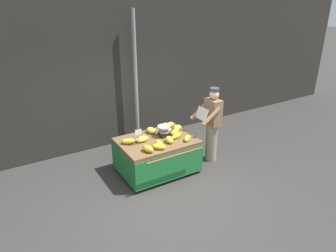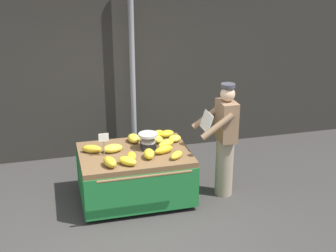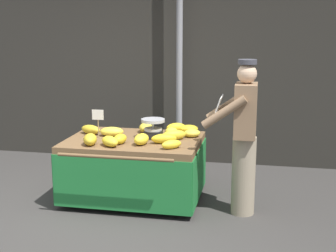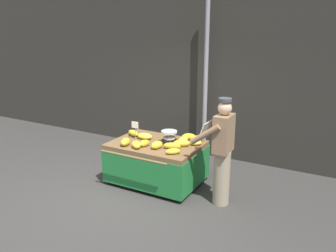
{
  "view_description": "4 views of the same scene",
  "coord_description": "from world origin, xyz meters",
  "px_view_note": "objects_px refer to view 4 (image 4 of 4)",
  "views": [
    {
      "loc": [
        -2.55,
        -4.3,
        3.63
      ],
      "look_at": [
        0.61,
        0.99,
        0.95
      ],
      "focal_mm": 33.75,
      "sensor_mm": 36.0,
      "label": 1
    },
    {
      "loc": [
        -0.81,
        -5.2,
        3.53
      ],
      "look_at": [
        0.79,
        0.93,
        1.09
      ],
      "focal_mm": 50.81,
      "sensor_mm": 36.0,
      "label": 2
    },
    {
      "loc": [
        1.75,
        -4.35,
        2.07
      ],
      "look_at": [
        0.71,
        0.82,
        0.94
      ],
      "focal_mm": 50.48,
      "sensor_mm": 36.0,
      "label": 3
    },
    {
      "loc": [
        3.21,
        -3.98,
        2.69
      ],
      "look_at": [
        0.48,
        0.96,
        1.07
      ],
      "focal_mm": 36.16,
      "sensor_mm": 36.0,
      "label": 4
    }
  ],
  "objects_px": {
    "banana_cart": "(156,154)",
    "banana_bunch_12": "(182,143)",
    "price_sign": "(135,127)",
    "banana_bunch_3": "(136,145)",
    "banana_bunch_13": "(125,142)",
    "banana_bunch_5": "(189,137)",
    "street_pole": "(205,83)",
    "banana_bunch_9": "(173,151)",
    "banana_bunch_1": "(196,142)",
    "banana_bunch_0": "(157,145)",
    "banana_bunch_2": "(169,135)",
    "weighing_scale": "(169,137)",
    "banana_bunch_7": "(197,138)",
    "banana_bunch_6": "(144,143)",
    "banana_bunch_8": "(172,146)",
    "banana_bunch_4": "(145,136)",
    "vendor_person": "(222,152)",
    "banana_bunch_11": "(133,133)"
  },
  "relations": [
    {
      "from": "banana_cart",
      "to": "banana_bunch_6",
      "type": "distance_m",
      "value": 0.37
    },
    {
      "from": "price_sign",
      "to": "banana_bunch_11",
      "type": "distance_m",
      "value": 0.3
    },
    {
      "from": "weighing_scale",
      "to": "banana_bunch_2",
      "type": "xyz_separation_m",
      "value": [
        -0.16,
        0.28,
        -0.06
      ]
    },
    {
      "from": "banana_bunch_1",
      "to": "banana_bunch_4",
      "type": "xyz_separation_m",
      "value": [
        -0.96,
        -0.16,
        0.01
      ]
    },
    {
      "from": "price_sign",
      "to": "banana_bunch_5",
      "type": "bearing_deg",
      "value": 27.68
    },
    {
      "from": "banana_bunch_5",
      "to": "banana_bunch_7",
      "type": "bearing_deg",
      "value": 5.54
    },
    {
      "from": "price_sign",
      "to": "vendor_person",
      "type": "height_order",
      "value": "vendor_person"
    },
    {
      "from": "weighing_scale",
      "to": "banana_bunch_0",
      "type": "relative_size",
      "value": 1.17
    },
    {
      "from": "banana_bunch_0",
      "to": "banana_bunch_2",
      "type": "distance_m",
      "value": 0.61
    },
    {
      "from": "banana_bunch_7",
      "to": "banana_bunch_3",
      "type": "bearing_deg",
      "value": -132.38
    },
    {
      "from": "price_sign",
      "to": "banana_bunch_3",
      "type": "bearing_deg",
      "value": -53.85
    },
    {
      "from": "banana_bunch_4",
      "to": "banana_bunch_7",
      "type": "height_order",
      "value": "banana_bunch_4"
    },
    {
      "from": "banana_cart",
      "to": "banana_bunch_12",
      "type": "xyz_separation_m",
      "value": [
        0.48,
        0.05,
        0.26
      ]
    },
    {
      "from": "banana_bunch_0",
      "to": "banana_bunch_4",
      "type": "relative_size",
      "value": 0.84
    },
    {
      "from": "price_sign",
      "to": "banana_bunch_4",
      "type": "xyz_separation_m",
      "value": [
        0.13,
        0.11,
        -0.19
      ]
    },
    {
      "from": "banana_bunch_0",
      "to": "banana_bunch_6",
      "type": "xyz_separation_m",
      "value": [
        -0.25,
        -0.01,
        -0.01
      ]
    },
    {
      "from": "banana_bunch_8",
      "to": "banana_bunch_9",
      "type": "height_order",
      "value": "banana_bunch_8"
    },
    {
      "from": "banana_bunch_13",
      "to": "banana_bunch_6",
      "type": "bearing_deg",
      "value": 21.3
    },
    {
      "from": "weighing_scale",
      "to": "banana_bunch_6",
      "type": "xyz_separation_m",
      "value": [
        -0.31,
        -0.33,
        -0.06
      ]
    },
    {
      "from": "banana_bunch_3",
      "to": "price_sign",
      "type": "bearing_deg",
      "value": 126.15
    },
    {
      "from": "banana_bunch_11",
      "to": "banana_bunch_13",
      "type": "relative_size",
      "value": 1.08
    },
    {
      "from": "street_pole",
      "to": "banana_bunch_13",
      "type": "height_order",
      "value": "street_pole"
    },
    {
      "from": "price_sign",
      "to": "banana_bunch_8",
      "type": "relative_size",
      "value": 1.17
    },
    {
      "from": "banana_bunch_2",
      "to": "banana_bunch_7",
      "type": "distance_m",
      "value": 0.53
    },
    {
      "from": "banana_cart",
      "to": "banana_bunch_13",
      "type": "height_order",
      "value": "banana_bunch_13"
    },
    {
      "from": "banana_bunch_2",
      "to": "banana_bunch_7",
      "type": "relative_size",
      "value": 1.07
    },
    {
      "from": "banana_bunch_12",
      "to": "vendor_person",
      "type": "height_order",
      "value": "vendor_person"
    },
    {
      "from": "banana_cart",
      "to": "weighing_scale",
      "type": "relative_size",
      "value": 5.67
    },
    {
      "from": "banana_bunch_0",
      "to": "banana_bunch_2",
      "type": "relative_size",
      "value": 0.96
    },
    {
      "from": "weighing_scale",
      "to": "banana_bunch_4",
      "type": "height_order",
      "value": "weighing_scale"
    },
    {
      "from": "banana_bunch_4",
      "to": "banana_bunch_6",
      "type": "height_order",
      "value": "banana_bunch_4"
    },
    {
      "from": "banana_bunch_8",
      "to": "banana_bunch_12",
      "type": "xyz_separation_m",
      "value": [
        0.08,
        0.19,
        0.0
      ]
    },
    {
      "from": "banana_bunch_4",
      "to": "vendor_person",
      "type": "distance_m",
      "value": 1.61
    },
    {
      "from": "banana_bunch_9",
      "to": "banana_bunch_12",
      "type": "xyz_separation_m",
      "value": [
        -0.05,
        0.4,
        0.01
      ]
    },
    {
      "from": "banana_cart",
      "to": "banana_bunch_0",
      "type": "bearing_deg",
      "value": -57.4
    },
    {
      "from": "street_pole",
      "to": "banana_bunch_8",
      "type": "relative_size",
      "value": 11.19
    },
    {
      "from": "banana_cart",
      "to": "weighing_scale",
      "type": "bearing_deg",
      "value": 18.68
    },
    {
      "from": "banana_bunch_13",
      "to": "banana_bunch_8",
      "type": "bearing_deg",
      "value": 16.0
    },
    {
      "from": "banana_bunch_1",
      "to": "banana_bunch_5",
      "type": "xyz_separation_m",
      "value": [
        -0.23,
        0.19,
        0.02
      ]
    },
    {
      "from": "banana_bunch_7",
      "to": "banana_bunch_9",
      "type": "bearing_deg",
      "value": -94.74
    },
    {
      "from": "banana_cart",
      "to": "banana_bunch_1",
      "type": "distance_m",
      "value": 0.75
    },
    {
      "from": "banana_bunch_2",
      "to": "vendor_person",
      "type": "relative_size",
      "value": 0.15
    },
    {
      "from": "price_sign",
      "to": "banana_bunch_0",
      "type": "xyz_separation_m",
      "value": [
        0.59,
        -0.22,
        -0.18
      ]
    },
    {
      "from": "banana_cart",
      "to": "banana_bunch_7",
      "type": "height_order",
      "value": "banana_bunch_7"
    },
    {
      "from": "banana_bunch_0",
      "to": "banana_bunch_13",
      "type": "bearing_deg",
      "value": -167.27
    },
    {
      "from": "banana_bunch_3",
      "to": "banana_bunch_4",
      "type": "xyz_separation_m",
      "value": [
        -0.13,
        0.47,
        -0.0
      ]
    },
    {
      "from": "banana_bunch_0",
      "to": "banana_bunch_1",
      "type": "xyz_separation_m",
      "value": [
        0.5,
        0.49,
        -0.02
      ]
    },
    {
      "from": "banana_bunch_13",
      "to": "banana_cart",
      "type": "bearing_deg",
      "value": 42.95
    },
    {
      "from": "banana_bunch_9",
      "to": "price_sign",
      "type": "bearing_deg",
      "value": 161.2
    },
    {
      "from": "street_pole",
      "to": "vendor_person",
      "type": "relative_size",
      "value": 1.9
    }
  ]
}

